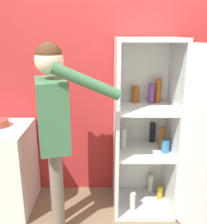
% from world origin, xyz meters
% --- Properties ---
extents(wall_back, '(7.00, 0.06, 2.55)m').
position_xyz_m(wall_back, '(0.00, 0.98, 1.27)').
color(wall_back, '#B72D2D').
rests_on(wall_back, ground_plane).
extents(refrigerator, '(0.89, 1.14, 1.76)m').
position_xyz_m(refrigerator, '(0.31, 0.56, 0.87)').
color(refrigerator, silver).
rests_on(refrigerator, ground_plane).
extents(person, '(0.76, 0.56, 1.74)m').
position_xyz_m(person, '(-0.63, 0.29, 1.11)').
color(person, '#726656').
rests_on(person, ground_plane).
extents(counter, '(0.56, 0.64, 0.90)m').
position_xyz_m(counter, '(-1.24, 0.61, 0.45)').
color(counter, white).
rests_on(counter, ground_plane).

